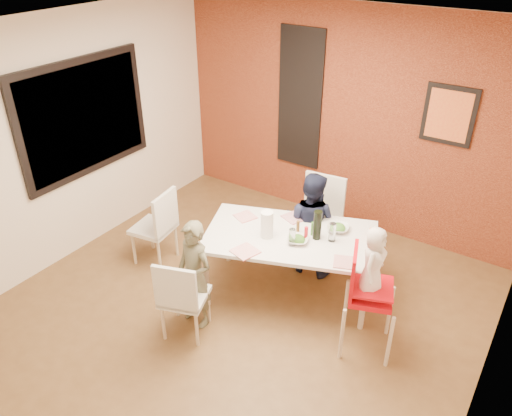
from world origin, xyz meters
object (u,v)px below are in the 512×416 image
Objects in this scene: toddler at (373,262)px; dining_table at (290,241)px; chair_far at (320,215)px; paper_towel_roll at (267,224)px; child_far at (310,223)px; child_near at (195,275)px; chair_near at (181,296)px; high_chair at (365,292)px; wine_bottle at (317,225)px; chair_left at (159,224)px.

dining_table is at bearing 68.49° from toddler.
paper_towel_roll is at bearing -106.63° from chair_far.
child_far is 0.69m from paper_towel_roll.
dining_table is 1.05m from toddler.
child_near reaches higher than dining_table.
toddler is (1.46, 0.83, 0.46)m from chair_near.
dining_table is 0.99m from high_chair.
dining_table is at bearing -157.85° from wine_bottle.
high_chair is at bearing -53.43° from chair_far.
child_far reaches higher than child_near.
chair_far is 0.25m from child_far.
paper_towel_roll reaches higher than dining_table.
dining_table is 1.84× the size of high_chair.
child_far is 4.25× the size of paper_towel_roll.
dining_table is at bearing 88.72° from child_far.
toddler is at bearing -7.20° from paper_towel_roll.
high_chair is at bearing -8.21° from paper_towel_roll.
child_near is 1.65m from toddler.
high_chair is 1.16m from paper_towel_roll.
dining_table is at bearing 37.90° from paper_towel_roll.
chair_left is (-1.00, 0.78, 0.02)m from chair_near.
high_chair is at bearing 82.10° from chair_left.
paper_towel_roll is (-0.15, -0.87, 0.28)m from chair_far.
child_near is at bearing -113.38° from chair_far.
wine_bottle is at bearing -73.03° from chair_far.
child_far is 1.81× the size of toddler.
paper_towel_roll is (-0.19, -0.15, 0.20)m from dining_table.
chair_left is at bearing 70.63° from high_chair.
paper_towel_roll is (0.33, 0.74, 0.29)m from child_near.
high_chair is 3.73× the size of paper_towel_roll.
dining_table is 1.03m from child_near.
child_near is (-0.52, -0.89, -0.09)m from dining_table.
paper_towel_roll is at bearing -150.24° from wine_bottle.
wine_bottle is 0.49m from paper_towel_roll.
child_near is 1.45m from child_far.
chair_left is at bearing -165.84° from wine_bottle.
chair_far is 1.54× the size of toddler.
paper_towel_roll is at bearing -126.68° from chair_near.
child_far is (-0.96, 0.79, -0.03)m from high_chair.
dining_table is 0.34m from wine_bottle.
wine_bottle is at bearing 59.33° from child_near.
paper_towel_roll is at bearing 61.72° from high_chair.
child_far is (0.47, 1.60, 0.11)m from chair_near.
wine_bottle reaches higher than dining_table.
wine_bottle is at bearing 29.76° from paper_towel_roll.
child_far reaches higher than chair_near.
chair_left is at bearing 24.70° from child_far.
child_far is 0.53m from wine_bottle.
chair_near is 1.67m from child_far.
child_near is 1.28m from wine_bottle.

